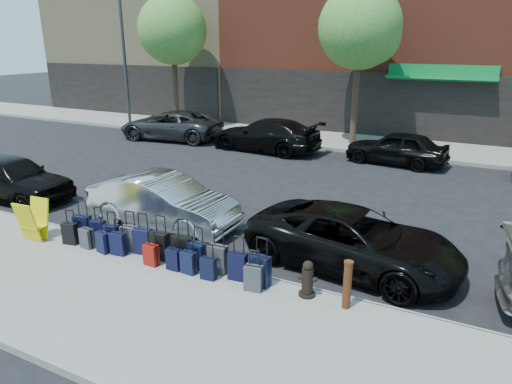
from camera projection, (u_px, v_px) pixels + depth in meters
The scene contains 37 objects.
ground at pixel (256, 202), 14.65m from camera, with size 120.00×120.00×0.00m, color black.
sidewalk_near at pixel (110, 296), 9.12m from camera, with size 60.00×4.00×0.15m, color gray.
sidewalk_far at pixel (345, 142), 23.09m from camera, with size 60.00×4.00×0.15m, color gray.
curb_near at pixel (171, 256), 10.83m from camera, with size 60.00×0.08×0.15m, color gray.
curb_far at pixel (333, 150), 21.38m from camera, with size 60.00×0.08×0.15m, color gray.
tree_left at pixel (175, 32), 25.21m from camera, with size 3.80×3.80×7.27m.
tree_center at pixel (363, 30), 20.71m from camera, with size 3.80×3.80×7.27m.
streetlight at pixel (126, 46), 26.11m from camera, with size 2.59×0.18×8.00m.
suitcase_front_0 at pixel (83, 227), 11.47m from camera, with size 0.46×0.30×1.02m.
suitcase_front_1 at pixel (99, 231), 11.33m from camera, with size 0.41×0.27×0.92m.
suitcase_front_2 at pixel (112, 236), 11.07m from camera, with size 0.40×0.27×0.90m.
suitcase_front_3 at pixel (130, 238), 10.87m from camera, with size 0.43×0.27×0.98m.
suitcase_front_4 at pixel (143, 241), 10.70m from camera, with size 0.44×0.29×0.99m.
suitcase_front_5 at pixel (160, 246), 10.42m from camera, with size 0.44×0.25×1.05m.
suitcase_front_6 at pixel (183, 250), 10.21m from camera, with size 0.47×0.30×1.05m.
suitcase_front_7 at pixel (197, 255), 10.02m from camera, with size 0.42×0.26×0.95m.
suitcase_front_8 at pixel (218, 259), 9.82m from camera, with size 0.42×0.24×1.00m.
suitcase_front_9 at pixel (238, 266), 9.53m from camera, with size 0.42×0.26×0.96m.
suitcase_front_10 at pixel (260, 270), 9.31m from camera, with size 0.45×0.27×1.03m.
suitcase_back_0 at pixel (70, 233), 11.23m from camera, with size 0.40×0.28×0.87m.
suitcase_back_1 at pixel (87, 238), 11.01m from camera, with size 0.35×0.22×0.80m.
suitcase_back_2 at pixel (103, 242), 10.77m from camera, with size 0.38×0.27×0.82m.
suitcase_back_3 at pixel (118, 244), 10.66m from camera, with size 0.39×0.25×0.87m.
suitcase_back_5 at pixel (151, 255), 10.16m from camera, with size 0.34×0.20×0.79m.
suitcase_back_6 at pixel (174, 259), 9.96m from camera, with size 0.33×0.20×0.79m.
suitcase_back_7 at pixel (189, 262), 9.80m from camera, with size 0.35×0.21×0.80m.
suitcase_back_8 at pixel (208, 268), 9.56m from camera, with size 0.34×0.21×0.77m.
suitcase_back_10 at pixel (253, 278), 9.12m from camera, with size 0.38×0.26×0.86m.
fire_hydrant at pixel (307, 280), 8.90m from camera, with size 0.38×0.34×0.75m.
bollard at pixel (347, 284), 8.44m from camera, with size 0.18×0.18×0.96m.
display_rack at pixel (33, 221), 11.38m from camera, with size 0.63×0.68×1.03m.
car_near_0 at pixel (12, 178), 14.73m from camera, with size 1.72×4.27×1.45m, color black.
car_near_1 at pixel (163, 201), 12.57m from camera, with size 1.52×4.34×1.43m, color silver.
car_near_2 at pixel (353, 239), 10.27m from camera, with size 2.23×4.84×1.35m, color black.
car_far_0 at pixel (171, 125), 23.81m from camera, with size 2.48×5.38×1.50m, color #353538.
car_far_1 at pixel (266, 135), 21.27m from camera, with size 2.13×5.24×1.52m, color black.
car_far_2 at pixel (396, 148), 18.95m from camera, with size 1.66×4.12×1.40m, color black.
Camera 1 is at (6.22, -12.31, 4.93)m, focal length 32.00 mm.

